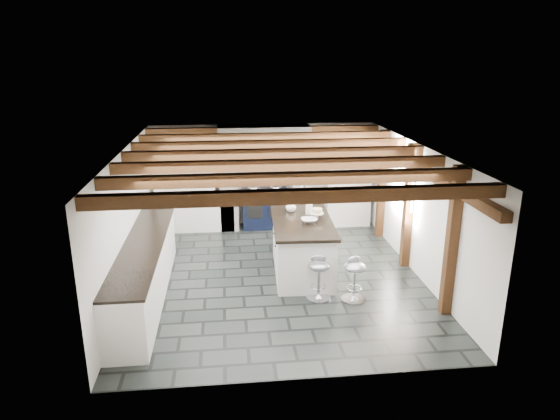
{
  "coord_description": "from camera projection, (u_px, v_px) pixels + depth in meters",
  "views": [
    {
      "loc": [
        -0.83,
        -8.12,
        3.79
      ],
      "look_at": [
        0.1,
        0.4,
        1.1
      ],
      "focal_mm": 32.0,
      "sensor_mm": 36.0,
      "label": 1
    }
  ],
  "objects": [
    {
      "name": "bar_stool_far",
      "position": [
        319.0,
        272.0,
        7.96
      ],
      "size": [
        0.41,
        0.41,
        0.73
      ],
      "rotation": [
        0.0,
        0.0,
        -0.14
      ],
      "color": "silver",
      "rests_on": "ground"
    },
    {
      "name": "kitchen_island",
      "position": [
        302.0,
        246.0,
        8.93
      ],
      "size": [
        1.15,
        2.05,
        1.32
      ],
      "rotation": [
        0.0,
        0.0,
        -0.05
      ],
      "color": "white",
      "rests_on": "ground"
    },
    {
      "name": "bar_stool_near",
      "position": [
        354.0,
        274.0,
        7.91
      ],
      "size": [
        0.46,
        0.46,
        0.73
      ],
      "rotation": [
        0.0,
        0.0,
        0.36
      ],
      "color": "silver",
      "rests_on": "ground"
    },
    {
      "name": "range_cooker",
      "position": [
        265.0,
        207.0,
        11.33
      ],
      "size": [
        1.0,
        0.63,
        0.99
      ],
      "color": "black",
      "rests_on": "ground"
    },
    {
      "name": "room_shell",
      "position": [
        239.0,
        198.0,
        9.89
      ],
      "size": [
        6.0,
        6.03,
        6.0
      ],
      "color": "silver",
      "rests_on": "ground"
    },
    {
      "name": "ground",
      "position": [
        277.0,
        275.0,
        8.93
      ],
      "size": [
        6.0,
        6.0,
        0.0
      ],
      "primitive_type": "plane",
      "color": "black",
      "rests_on": "ground"
    }
  ]
}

